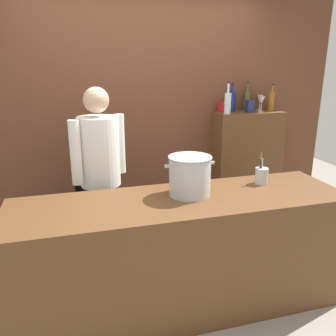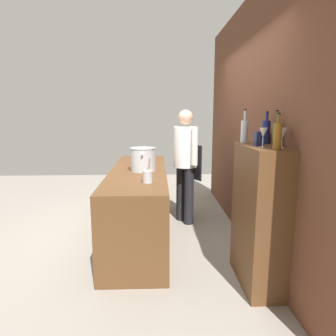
% 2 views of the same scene
% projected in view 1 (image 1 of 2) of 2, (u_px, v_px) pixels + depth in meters
% --- Properties ---
extents(ground_plane, '(8.00, 8.00, 0.00)m').
position_uv_depth(ground_plane, '(181.00, 304.00, 2.73)').
color(ground_plane, gray).
extents(brick_back_panel, '(4.40, 0.10, 3.00)m').
position_uv_depth(brick_back_panel, '(141.00, 97.00, 3.58)').
color(brick_back_panel, brown).
rests_on(brick_back_panel, ground_plane).
extents(prep_counter, '(2.47, 0.70, 0.90)m').
position_uv_depth(prep_counter, '(182.00, 254.00, 2.60)').
color(prep_counter, brown).
rests_on(prep_counter, ground_plane).
extents(bar_cabinet, '(0.76, 0.32, 1.33)m').
position_uv_depth(bar_cabinet, '(245.00, 170.00, 3.93)').
color(bar_cabinet, brown).
rests_on(bar_cabinet, ground_plane).
extents(chef, '(0.47, 0.41, 1.66)m').
position_uv_depth(chef, '(100.00, 170.00, 2.91)').
color(chef, black).
rests_on(chef, ground_plane).
extents(stockpot_large, '(0.38, 0.32, 0.29)m').
position_uv_depth(stockpot_large, '(190.00, 176.00, 2.51)').
color(stockpot_large, '#B7BABF').
rests_on(stockpot_large, prep_counter).
extents(utensil_crock, '(0.10, 0.10, 0.26)m').
position_uv_depth(utensil_crock, '(261.00, 175.00, 2.76)').
color(utensil_crock, '#B7BABF').
rests_on(utensil_crock, prep_counter).
extents(wine_bottle_clear, '(0.07, 0.07, 0.32)m').
position_uv_depth(wine_bottle_clear, '(228.00, 103.00, 3.54)').
color(wine_bottle_clear, silver).
rests_on(wine_bottle_clear, bar_cabinet).
extents(wine_bottle_olive, '(0.06, 0.06, 0.31)m').
position_uv_depth(wine_bottle_olive, '(247.00, 100.00, 3.80)').
color(wine_bottle_olive, '#475123').
rests_on(wine_bottle_olive, bar_cabinet).
extents(wine_bottle_cobalt, '(0.07, 0.07, 0.30)m').
position_uv_depth(wine_bottle_cobalt, '(232.00, 101.00, 3.74)').
color(wine_bottle_cobalt, navy).
rests_on(wine_bottle_cobalt, bar_cabinet).
extents(wine_bottle_amber, '(0.07, 0.07, 0.29)m').
position_uv_depth(wine_bottle_amber, '(271.00, 101.00, 3.79)').
color(wine_bottle_amber, '#8C5919').
rests_on(wine_bottle_amber, bar_cabinet).
extents(wine_glass_wide, '(0.07, 0.07, 0.17)m').
position_uv_depth(wine_glass_wide, '(262.00, 101.00, 3.69)').
color(wine_glass_wide, silver).
rests_on(wine_glass_wide, bar_cabinet).
extents(wine_glass_short, '(0.08, 0.08, 0.17)m').
position_uv_depth(wine_glass_short, '(260.00, 100.00, 3.84)').
color(wine_glass_short, silver).
rests_on(wine_glass_short, bar_cabinet).
extents(spice_tin_red, '(0.09, 0.09, 0.11)m').
position_uv_depth(spice_tin_red, '(222.00, 107.00, 3.74)').
color(spice_tin_red, red).
rests_on(spice_tin_red, bar_cabinet).
extents(spice_tin_navy, '(0.07, 0.07, 0.13)m').
position_uv_depth(spice_tin_navy, '(250.00, 106.00, 3.68)').
color(spice_tin_navy, navy).
rests_on(spice_tin_navy, bar_cabinet).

